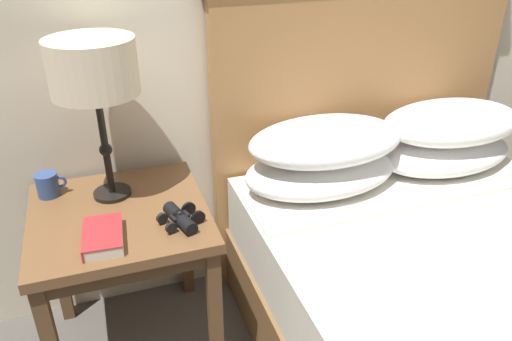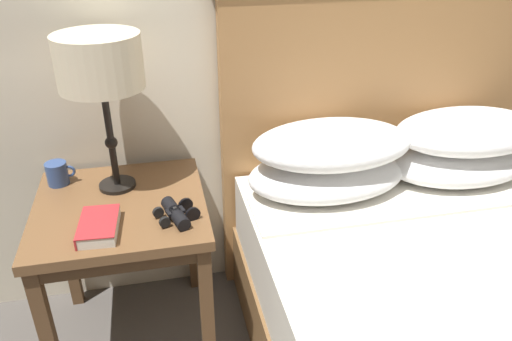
% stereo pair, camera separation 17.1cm
% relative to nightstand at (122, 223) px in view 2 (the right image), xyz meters
% --- Properties ---
extents(nightstand, '(0.58, 0.58, 0.62)m').
position_rel_nightstand_xyz_m(nightstand, '(0.00, 0.00, 0.00)').
color(nightstand, brown).
rests_on(nightstand, ground_plane).
extents(bed, '(1.35, 1.82, 1.34)m').
position_rel_nightstand_xyz_m(bed, '(1.04, -0.49, -0.20)').
color(bed, brown).
rests_on(bed, ground_plane).
extents(table_lamp, '(0.28, 0.28, 0.55)m').
position_rel_nightstand_xyz_m(table_lamp, '(-0.01, 0.12, 0.53)').
color(table_lamp, black).
rests_on(table_lamp, nightstand).
extents(book_on_nightstand, '(0.13, 0.20, 0.04)m').
position_rel_nightstand_xyz_m(book_on_nightstand, '(-0.06, -0.16, 0.10)').
color(book_on_nightstand, silver).
rests_on(book_on_nightstand, nightstand).
extents(binoculars_pair, '(0.15, 0.16, 0.05)m').
position_rel_nightstand_xyz_m(binoculars_pair, '(0.18, -0.14, 0.11)').
color(binoculars_pair, black).
rests_on(binoculars_pair, nightstand).
extents(coffee_mug, '(0.10, 0.08, 0.08)m').
position_rel_nightstand_xyz_m(coffee_mug, '(-0.22, 0.19, 0.13)').
color(coffee_mug, '#334C84').
rests_on(coffee_mug, nightstand).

